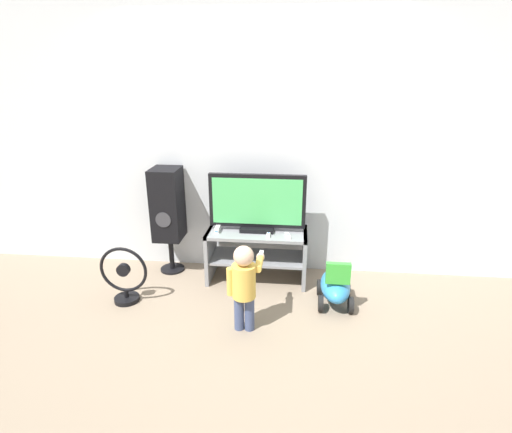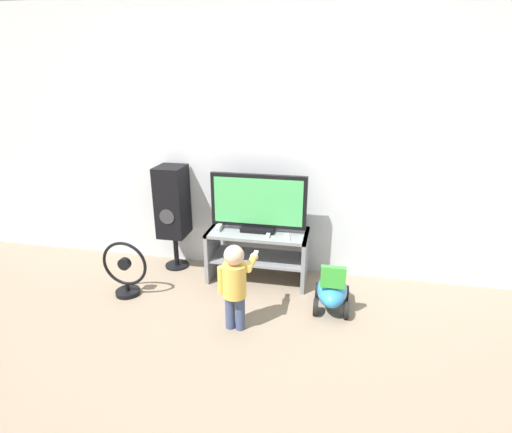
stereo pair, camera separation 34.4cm
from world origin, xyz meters
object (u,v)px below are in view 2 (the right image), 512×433
object	(u,v)px
game_console	(220,227)
child	(235,280)
speaker_tower	(173,204)
ride_on_toy	(332,290)
remote_secondary	(268,235)
floor_fan	(125,271)
remote_primary	(287,237)
television	(258,204)

from	to	relation	value
game_console	child	bearing A→B (deg)	-65.87
game_console	child	size ratio (longest dim) A/B	0.25
speaker_tower	ride_on_toy	world-z (taller)	speaker_tower
speaker_tower	ride_on_toy	bearing A→B (deg)	-16.30
remote_secondary	floor_fan	xyz separation A→B (m)	(-1.25, -0.44, -0.29)
remote_primary	remote_secondary	bearing A→B (deg)	174.97
remote_primary	remote_secondary	size ratio (longest dim) A/B	1.03
remote_primary	child	size ratio (longest dim) A/B	0.18
television	floor_fan	bearing A→B (deg)	-153.67
child	floor_fan	world-z (taller)	child
remote_primary	remote_secondary	distance (m)	0.18
television	remote_primary	world-z (taller)	television
television	child	world-z (taller)	television
ride_on_toy	game_console	bearing A→B (deg)	161.99
television	remote_secondary	distance (m)	0.31
remote_primary	remote_secondary	world-z (taller)	same
remote_secondary	ride_on_toy	bearing A→B (deg)	-24.88
remote_secondary	child	size ratio (longest dim) A/B	0.18
television	speaker_tower	xyz separation A→B (m)	(-0.90, 0.07, -0.08)
game_console	child	world-z (taller)	child
television	game_console	size ratio (longest dim) A/B	5.07
floor_fan	remote_primary	bearing A→B (deg)	16.58
television	remote_primary	bearing A→B (deg)	-23.96
child	speaker_tower	world-z (taller)	speaker_tower
game_console	floor_fan	world-z (taller)	game_console
television	remote_primary	xyz separation A→B (m)	(0.30, -0.13, -0.26)
remote_secondary	ride_on_toy	distance (m)	0.76
remote_secondary	child	distance (m)	0.75
game_console	ride_on_toy	world-z (taller)	game_console
speaker_tower	remote_primary	bearing A→B (deg)	-9.83
game_console	ride_on_toy	distance (m)	1.22
game_console	remote_secondary	distance (m)	0.50
remote_primary	ride_on_toy	size ratio (longest dim) A/B	0.27
remote_secondary	child	bearing A→B (deg)	-100.03
remote_primary	ride_on_toy	world-z (taller)	remote_primary
remote_secondary	floor_fan	bearing A→B (deg)	-160.51
remote_secondary	floor_fan	world-z (taller)	remote_secondary
remote_primary	floor_fan	size ratio (longest dim) A/B	0.25
child	speaker_tower	bearing A→B (deg)	133.77
remote_primary	child	xyz separation A→B (m)	(-0.31, -0.72, -0.10)
television	remote_secondary	world-z (taller)	television
floor_fan	television	bearing A→B (deg)	26.33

